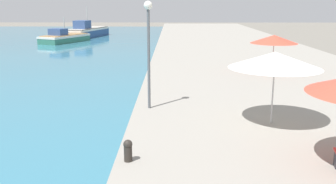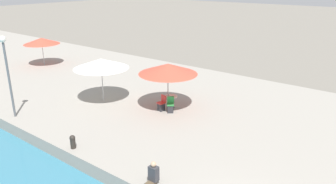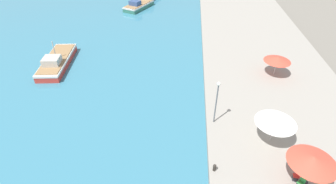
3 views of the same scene
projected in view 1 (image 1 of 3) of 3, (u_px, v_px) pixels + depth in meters
The scene contains 7 objects.
quay_promenade at pixel (234, 51), 38.36m from camera, with size 16.00×90.00×0.70m.
fishing_boat_mid at pixel (64, 37), 49.49m from camera, with size 5.62×7.80×3.28m.
fishing_boat_far at pixel (87, 31), 56.69m from camera, with size 5.09×10.00×4.54m.
cafe_umbrella_white at pixel (275, 60), 13.75m from camera, with size 3.43×3.43×2.73m.
cafe_umbrella_striped at pixel (274, 39), 24.68m from camera, with size 3.11×3.11×2.41m.
mooring_bollard at pixel (128, 150), 10.79m from camera, with size 0.26×0.26×0.65m.
lamppost at pixel (148, 37), 15.63m from camera, with size 0.36×0.36×4.56m.
Camera 1 is at (1.66, -1.35, 5.18)m, focal length 40.00 mm.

